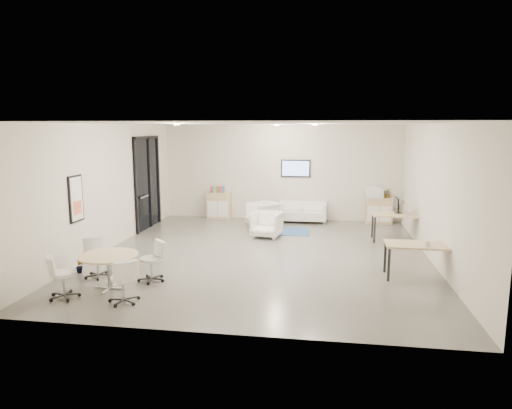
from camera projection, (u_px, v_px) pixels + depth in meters
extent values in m
cube|color=#595751|center=(263.00, 270.00, 11.40)|extent=(8.00, 9.00, 0.80)
cube|color=white|center=(263.00, 106.00, 10.73)|extent=(8.00, 9.00, 0.80)
cube|color=beige|center=(282.00, 171.00, 15.84)|extent=(8.00, 0.80, 3.20)
cube|color=beige|center=(215.00, 238.00, 6.29)|extent=(8.00, 0.80, 3.20)
cube|color=beige|center=(94.00, 187.00, 11.71)|extent=(0.80, 9.00, 3.20)
cube|color=beige|center=(454.00, 194.00, 10.42)|extent=(0.80, 9.00, 3.20)
cube|color=black|center=(147.00, 183.00, 14.12)|extent=(0.02, 1.90, 2.85)
cube|color=black|center=(146.00, 137.00, 13.88)|extent=(0.06, 1.90, 0.08)
cube|color=black|center=(136.00, 186.00, 13.23)|extent=(0.06, 0.08, 2.85)
cube|color=black|center=(158.00, 179.00, 15.00)|extent=(0.06, 0.08, 2.85)
cube|color=black|center=(150.00, 182.00, 14.26)|extent=(0.06, 0.07, 2.85)
cube|color=#B2B2B7|center=(144.00, 197.00, 13.73)|extent=(0.04, 0.60, 0.05)
cube|color=black|center=(76.00, 199.00, 10.10)|extent=(0.04, 0.54, 1.04)
cube|color=white|center=(77.00, 199.00, 10.10)|extent=(0.01, 0.46, 0.96)
cube|color=#EA694D|center=(78.00, 208.00, 10.13)|extent=(0.01, 0.32, 0.30)
cube|color=black|center=(296.00, 168.00, 15.32)|extent=(0.98, 0.05, 0.58)
cube|color=#90AFF9|center=(296.00, 168.00, 15.29)|extent=(0.90, 0.01, 0.50)
cylinder|color=#FFEAC6|center=(177.00, 124.00, 10.09)|extent=(0.14, 0.14, 0.03)
cylinder|color=#FFEAC6|center=(315.00, 124.00, 11.11)|extent=(0.14, 0.14, 0.03)
cylinder|color=#FFEAC6|center=(277.00, 125.00, 13.73)|extent=(0.14, 0.14, 0.03)
cube|color=tan|center=(219.00, 205.00, 15.73)|extent=(0.80, 0.40, 0.90)
cube|color=white|center=(212.00, 209.00, 15.57)|extent=(0.34, 0.02, 0.54)
cube|color=white|center=(223.00, 209.00, 15.52)|extent=(0.34, 0.02, 0.54)
cube|color=tan|center=(379.00, 210.00, 14.95)|extent=(0.85, 0.40, 0.85)
cube|color=white|center=(373.00, 214.00, 14.79)|extent=(0.36, 0.02, 0.51)
cube|color=white|center=(386.00, 214.00, 14.73)|extent=(0.36, 0.02, 0.51)
cube|color=red|center=(212.00, 189.00, 15.68)|extent=(0.04, 0.14, 0.22)
cube|color=#337FCC|center=(213.00, 189.00, 15.67)|extent=(0.04, 0.14, 0.22)
cube|color=gold|center=(215.00, 189.00, 15.66)|extent=(0.04, 0.14, 0.22)
cube|color=#4CB24C|center=(217.00, 189.00, 15.65)|extent=(0.04, 0.14, 0.22)
cube|color=#CC6619|center=(218.00, 189.00, 15.64)|extent=(0.04, 0.14, 0.22)
cube|color=purple|center=(220.00, 189.00, 15.63)|extent=(0.04, 0.14, 0.22)
cube|color=#E54C7F|center=(222.00, 189.00, 15.62)|extent=(0.04, 0.14, 0.22)
cube|color=teal|center=(224.00, 190.00, 15.61)|extent=(0.04, 0.14, 0.22)
cube|color=white|center=(374.00, 193.00, 14.87)|extent=(0.55, 0.47, 0.31)
cube|color=white|center=(374.00, 187.00, 14.84)|extent=(0.41, 0.35, 0.07)
cube|color=silver|center=(303.00, 215.00, 15.14)|extent=(1.55, 0.78, 0.29)
cube|color=silver|center=(303.00, 205.00, 15.38)|extent=(1.54, 0.18, 0.29)
cube|color=silver|center=(282.00, 210.00, 15.22)|extent=(0.14, 0.77, 0.58)
cube|color=silver|center=(324.00, 211.00, 15.01)|extent=(0.14, 0.77, 0.58)
cube|color=navy|center=(281.00, 231.00, 13.83)|extent=(1.72, 1.16, 0.01)
imported|color=silver|center=(263.00, 213.00, 14.44)|extent=(1.14, 1.14, 0.86)
imported|color=silver|center=(267.00, 223.00, 13.03)|extent=(0.89, 0.85, 0.80)
cube|color=tan|center=(399.00, 215.00, 12.54)|extent=(1.45, 0.73, 0.04)
cube|color=black|center=(375.00, 230.00, 12.40)|extent=(0.05, 0.05, 0.71)
cube|color=black|center=(426.00, 232.00, 12.21)|extent=(0.05, 0.05, 0.71)
cube|color=black|center=(372.00, 225.00, 13.01)|extent=(0.05, 0.05, 0.71)
cube|color=black|center=(421.00, 227.00, 12.81)|extent=(0.05, 0.05, 0.71)
cube|color=tan|center=(420.00, 245.00, 9.42)|extent=(1.40, 0.71, 0.04)
cube|color=black|center=(389.00, 265.00, 9.29)|extent=(0.05, 0.05, 0.69)
cube|color=black|center=(456.00, 268.00, 9.09)|extent=(0.05, 0.05, 0.69)
cube|color=black|center=(385.00, 257.00, 9.87)|extent=(0.05, 0.05, 0.69)
cube|color=black|center=(448.00, 259.00, 9.68)|extent=(0.05, 0.05, 0.69)
cylinder|color=black|center=(398.00, 213.00, 12.69)|extent=(0.20, 0.20, 0.02)
cube|color=black|center=(399.00, 209.00, 12.67)|extent=(0.04, 0.03, 0.24)
cube|color=black|center=(397.00, 203.00, 12.65)|extent=(0.03, 0.50, 0.32)
cylinder|color=tan|center=(109.00, 256.00, 8.78)|extent=(1.13, 1.13, 0.04)
cylinder|color=#B2B2B7|center=(110.00, 273.00, 8.84)|extent=(0.10, 0.10, 0.65)
cube|color=#B2B2B7|center=(110.00, 288.00, 8.89)|extent=(0.66, 0.06, 0.03)
cube|color=#B2B2B7|center=(110.00, 288.00, 8.89)|extent=(0.06, 0.66, 0.03)
imported|color=#3F7F3F|center=(388.00, 194.00, 14.80)|extent=(0.38, 0.39, 0.24)
imported|color=#3F7F3F|center=(80.00, 270.00, 9.84)|extent=(0.23, 0.35, 0.14)
imported|color=white|center=(428.00, 244.00, 9.22)|extent=(0.13, 0.12, 0.12)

